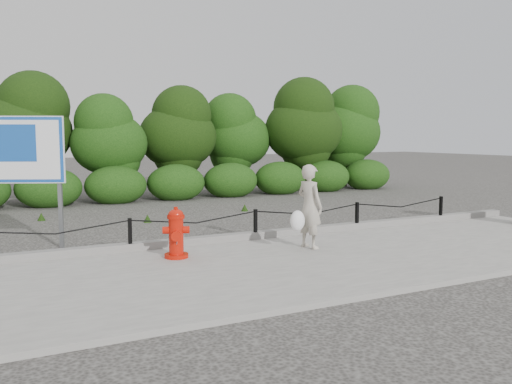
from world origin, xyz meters
name	(u,v)px	position (x,y,z in m)	size (l,w,h in m)	color
ground	(255,243)	(0.00, 0.00, 0.00)	(90.00, 90.00, 0.00)	#2D2B28
sidewalk	(310,262)	(0.00, -2.00, 0.04)	(14.00, 4.00, 0.08)	gray
curb	(254,235)	(0.00, 0.05, 0.15)	(14.00, 0.22, 0.14)	slate
chain_barrier	(255,220)	(0.00, 0.00, 0.46)	(10.06, 0.06, 0.60)	black
treeline	(145,128)	(0.31, 8.93, 2.37)	(20.41, 3.48, 4.30)	black
fire_hydrant	(176,234)	(-1.93, -0.85, 0.49)	(0.52, 0.52, 0.87)	red
pedestrian	(309,207)	(0.48, -1.20, 0.83)	(0.73, 0.63, 1.54)	#B1A998
advertising_sign	(22,156)	(-4.11, 1.49, 1.76)	(1.44, 0.72, 2.49)	slate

